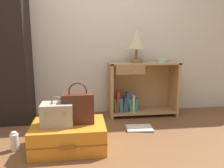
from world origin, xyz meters
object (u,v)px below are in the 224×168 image
(bowl, at_px, (162,61))
(train_case, at_px, (57,114))
(open_book_on_floor, at_px, (139,128))
(handbag, at_px, (78,108))
(suitcase_large, at_px, (69,136))
(table_lamp, at_px, (137,40))
(bottle, at_px, (15,142))
(bookshelf, at_px, (140,89))

(bowl, relative_size, train_case, 0.51)
(bowl, distance_m, open_book_on_floor, 1.07)
(handbag, height_order, open_book_on_floor, handbag)
(suitcase_large, height_order, handbag, handbag)
(suitcase_large, xyz_separation_m, open_book_on_floor, (0.83, 0.39, -0.12))
(bowl, distance_m, suitcase_large, 1.74)
(bowl, height_order, handbag, bowl)
(table_lamp, xyz_separation_m, handbag, (-0.81, -0.93, -0.66))
(bowl, distance_m, bottle, 2.17)
(bottle, relative_size, open_book_on_floor, 0.51)
(suitcase_large, xyz_separation_m, handbag, (0.10, 0.02, 0.29))
(table_lamp, xyz_separation_m, open_book_on_floor, (-0.08, -0.56, -1.07))
(suitcase_large, xyz_separation_m, train_case, (-0.10, -0.03, 0.24))
(table_lamp, height_order, suitcase_large, table_lamp)
(bookshelf, distance_m, table_lamp, 0.70)
(bookshelf, height_order, open_book_on_floor, bookshelf)
(suitcase_large, height_order, open_book_on_floor, suitcase_large)
(bookshelf, distance_m, bowl, 0.52)
(train_case, bearing_deg, suitcase_large, 14.00)
(table_lamp, height_order, open_book_on_floor, table_lamp)
(suitcase_large, distance_m, handbag, 0.30)
(handbag, bearing_deg, table_lamp, 49.04)
(bottle, bearing_deg, suitcase_large, -2.51)
(handbag, distance_m, open_book_on_floor, 0.92)
(suitcase_large, bearing_deg, table_lamp, 46.22)
(bookshelf, xyz_separation_m, train_case, (-1.08, -0.99, -0.01))
(bookshelf, distance_m, open_book_on_floor, 0.70)
(train_case, xyz_separation_m, open_book_on_floor, (0.93, 0.42, -0.36))
(train_case, relative_size, open_book_on_floor, 0.80)
(train_case, xyz_separation_m, handbag, (0.20, 0.04, 0.04))
(table_lamp, distance_m, bottle, 1.98)
(bookshelf, height_order, table_lamp, table_lamp)
(suitcase_large, relative_size, handbag, 1.78)
(bottle, xyz_separation_m, open_book_on_floor, (1.37, 0.37, -0.08))
(train_case, relative_size, bottle, 1.57)
(bowl, distance_m, handbag, 1.56)
(train_case, xyz_separation_m, bottle, (-0.43, 0.05, -0.28))
(suitcase_large, relative_size, train_case, 2.43)
(bowl, bearing_deg, handbag, -141.87)
(bowl, xyz_separation_m, train_case, (-1.40, -0.98, -0.42))
(bowl, bearing_deg, open_book_on_floor, -129.58)
(handbag, bearing_deg, bookshelf, 47.20)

